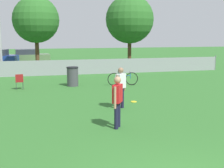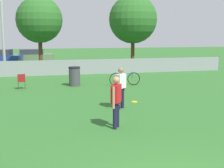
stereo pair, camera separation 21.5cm
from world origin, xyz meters
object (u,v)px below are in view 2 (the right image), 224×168
at_px(folding_chair_sideline, 21,80).
at_px(parked_car_olive, 31,56).
at_px(bicycle_sideline, 125,79).
at_px(trash_bin, 74,76).
at_px(light_pole, 1,5).
at_px(tree_near_pole, 39,20).
at_px(player_defender_red, 116,98).
at_px(parked_car_blue, 0,58).
at_px(player_receiver_white, 121,85).
at_px(frisbee_disc, 134,102).
at_px(tree_far_right, 133,19).

height_order(folding_chair_sideline, parked_car_olive, parked_car_olive).
height_order(bicycle_sideline, trash_bin, trash_bin).
distance_m(light_pole, tree_near_pole, 3.70).
distance_m(player_defender_red, parked_car_blue, 22.70).
height_order(player_receiver_white, frisbee_disc, player_receiver_white).
bearing_deg(trash_bin, tree_far_right, 53.78).
bearing_deg(player_defender_red, parked_car_blue, 46.88).
height_order(frisbee_disc, bicycle_sideline, bicycle_sideline).
height_order(player_receiver_white, folding_chair_sideline, player_receiver_white).
xyz_separation_m(tree_near_pole, player_defender_red, (1.96, -17.00, -3.11)).
bearing_deg(bicycle_sideline, light_pole, 139.81).
bearing_deg(trash_bin, frisbee_disc, -67.84).
relative_size(tree_near_pole, tree_far_right, 0.95).
bearing_deg(folding_chair_sideline, bicycle_sideline, 175.38).
height_order(player_receiver_white, parked_car_blue, player_receiver_white).
bearing_deg(player_defender_red, tree_far_right, 13.20).
relative_size(tree_near_pole, parked_car_olive, 1.30).
bearing_deg(player_defender_red, tree_near_pole, 39.10).
relative_size(tree_far_right, player_receiver_white, 3.79).
height_order(player_receiver_white, trash_bin, player_receiver_white).
xyz_separation_m(player_defender_red, frisbee_disc, (1.74, 3.49, -0.95)).
relative_size(frisbee_disc, trash_bin, 0.24).
relative_size(frisbee_disc, folding_chair_sideline, 0.31).
height_order(folding_chair_sideline, trash_bin, trash_bin).
bearing_deg(trash_bin, player_defender_red, -88.19).
height_order(player_receiver_white, parked_car_olive, player_receiver_white).
bearing_deg(tree_near_pole, trash_bin, -78.80).
height_order(tree_near_pole, tree_far_right, tree_far_right).
relative_size(folding_chair_sideline, parked_car_blue, 0.20).
bearing_deg(tree_near_pole, player_receiver_white, -79.05).
distance_m(player_defender_red, bicycle_sideline, 8.31).
relative_size(player_defender_red, bicycle_sideline, 0.91).
height_order(player_defender_red, trash_bin, player_defender_red).
relative_size(tree_near_pole, parked_car_blue, 1.43).
bearing_deg(tree_far_right, player_defender_red, -109.31).
bearing_deg(player_defender_red, parked_car_olive, 39.17).
bearing_deg(parked_car_blue, folding_chair_sideline, -68.12).
height_order(player_receiver_white, player_defender_red, same).
bearing_deg(player_defender_red, bicycle_sideline, 14.36).
distance_m(light_pole, parked_car_olive, 10.52).
distance_m(frisbee_disc, folding_chair_sideline, 6.74).
bearing_deg(bicycle_sideline, parked_car_olive, 111.29).
bearing_deg(tree_near_pole, parked_car_olive, 96.84).
distance_m(player_receiver_white, trash_bin, 6.05).
distance_m(tree_far_right, bicycle_sideline, 10.28).
distance_m(trash_bin, parked_car_blue, 14.59).
relative_size(tree_far_right, player_defender_red, 3.79).
bearing_deg(parked_car_olive, frisbee_disc, -82.96).
distance_m(player_receiver_white, parked_car_olive, 21.80).
xyz_separation_m(bicycle_sideline, parked_car_olive, (-5.38, 16.10, 0.29)).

